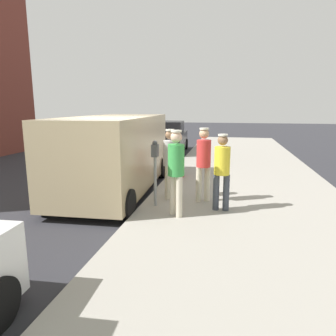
% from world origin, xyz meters
% --- Properties ---
extents(ground_plane, '(80.00, 80.00, 0.00)m').
position_xyz_m(ground_plane, '(0.00, 0.00, 0.00)').
color(ground_plane, '#2D2D33').
extents(sidewalk_slab, '(5.00, 32.00, 0.15)m').
position_xyz_m(sidewalk_slab, '(3.50, 0.00, 0.07)').
color(sidewalk_slab, '#9E998E').
rests_on(sidewalk_slab, ground).
extents(parking_meter_near, '(0.14, 0.18, 1.52)m').
position_xyz_m(parking_meter_near, '(1.35, -0.82, 1.18)').
color(parking_meter_near, gray).
rests_on(parking_meter_near, sidewalk_slab).
extents(pedestrian_in_red, '(0.34, 0.34, 1.78)m').
position_xyz_m(pedestrian_in_red, '(2.40, -0.28, 1.18)').
color(pedestrian_in_red, beige).
rests_on(pedestrian_in_red, sidewalk_slab).
extents(pedestrian_in_gray, '(0.34, 0.35, 1.72)m').
position_xyz_m(pedestrian_in_gray, '(1.56, -0.14, 1.14)').
color(pedestrian_in_gray, beige).
rests_on(pedestrian_in_gray, sidewalk_slab).
extents(pedestrian_in_green, '(0.34, 0.34, 1.80)m').
position_xyz_m(pedestrian_in_green, '(1.94, -1.40, 1.19)').
color(pedestrian_in_green, beige).
rests_on(pedestrian_in_green, sidewalk_slab).
extents(pedestrian_in_yellow, '(0.36, 0.34, 1.69)m').
position_xyz_m(pedestrian_in_yellow, '(2.85, -0.86, 1.12)').
color(pedestrian_in_yellow, '#383D47').
rests_on(pedestrian_in_yellow, sidewalk_slab).
extents(parked_van, '(2.31, 5.28, 2.15)m').
position_xyz_m(parked_van, '(-0.15, 0.56, 1.15)').
color(parked_van, tan).
rests_on(parked_van, ground).
extents(parked_sedan_ahead, '(2.17, 4.50, 1.65)m').
position_xyz_m(parked_sedan_ahead, '(-0.24, 8.33, 0.75)').
color(parked_sedan_ahead, black).
rests_on(parked_sedan_ahead, ground).
extents(fire_hydrant, '(0.24, 0.24, 0.86)m').
position_xyz_m(fire_hydrant, '(1.45, 2.29, 0.57)').
color(fire_hydrant, red).
rests_on(fire_hydrant, sidewalk_slab).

